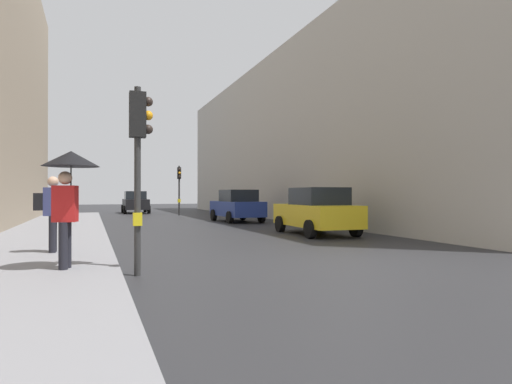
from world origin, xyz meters
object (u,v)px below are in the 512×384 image
(traffic_light_far_median, at_px, (179,181))
(car_yellow_taxi, at_px, (316,211))
(traffic_light_near_left, at_px, (139,145))
(pedestrian_with_grey_backpack, at_px, (51,209))
(pedestrian_with_umbrella, at_px, (69,176))
(car_dark_suv, at_px, (135,202))
(car_blue_van, at_px, (237,206))

(traffic_light_far_median, distance_m, car_yellow_taxi, 16.73)
(traffic_light_near_left, xyz_separation_m, car_yellow_taxi, (7.10, 6.03, -1.54))
(traffic_light_far_median, height_order, pedestrian_with_grey_backpack, traffic_light_far_median)
(car_yellow_taxi, relative_size, pedestrian_with_umbrella, 1.99)
(traffic_light_far_median, relative_size, car_dark_suv, 0.85)
(car_yellow_taxi, distance_m, car_dark_suv, 21.96)
(traffic_light_far_median, height_order, car_yellow_taxi, traffic_light_far_median)
(car_blue_van, distance_m, car_dark_suv, 13.90)
(traffic_light_near_left, relative_size, pedestrian_with_grey_backpack, 1.98)
(pedestrian_with_grey_backpack, bearing_deg, car_yellow_taxi, 19.97)
(traffic_light_near_left, height_order, car_dark_suv, traffic_light_near_left)
(pedestrian_with_umbrella, bearing_deg, car_yellow_taxi, 34.75)
(traffic_light_near_left, bearing_deg, car_blue_van, 64.84)
(pedestrian_with_grey_backpack, bearing_deg, traffic_light_near_left, -58.88)
(car_blue_van, bearing_deg, pedestrian_with_grey_backpack, -126.35)
(car_blue_van, bearing_deg, car_dark_suv, 107.64)
(traffic_light_near_left, xyz_separation_m, car_dark_suv, (2.48, 27.50, -1.54))
(car_blue_van, bearing_deg, pedestrian_with_umbrella, -119.46)
(car_yellow_taxi, bearing_deg, traffic_light_far_median, 96.97)
(car_blue_van, bearing_deg, traffic_light_far_median, 101.01)
(car_dark_suv, distance_m, pedestrian_with_umbrella, 27.49)
(car_yellow_taxi, distance_m, pedestrian_with_grey_backpack, 9.37)
(traffic_light_far_median, height_order, car_dark_suv, traffic_light_far_median)
(car_yellow_taxi, bearing_deg, pedestrian_with_umbrella, -145.25)
(car_blue_van, relative_size, pedestrian_with_grey_backpack, 2.41)
(car_yellow_taxi, height_order, car_dark_suv, same)
(car_yellow_taxi, relative_size, pedestrian_with_grey_backpack, 2.41)
(traffic_light_far_median, distance_m, car_dark_suv, 5.80)
(pedestrian_with_grey_backpack, bearing_deg, traffic_light_far_median, 71.02)
(car_blue_van, xyz_separation_m, pedestrian_with_grey_backpack, (-8.40, -11.42, 0.29))
(traffic_light_near_left, distance_m, pedestrian_with_grey_backpack, 3.54)
(traffic_light_near_left, relative_size, car_blue_van, 0.82)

